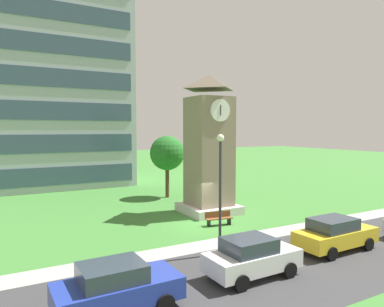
# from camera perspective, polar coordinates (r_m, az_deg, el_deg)

# --- Properties ---
(ground_plane) EXTENTS (160.00, 160.00, 0.00)m
(ground_plane) POSITION_cam_1_polar(r_m,az_deg,el_deg) (23.81, 2.35, -11.19)
(ground_plane) COLOR #3D7A33
(street_asphalt) EXTENTS (120.00, 7.20, 0.01)m
(street_asphalt) POSITION_cam_1_polar(r_m,az_deg,el_deg) (17.69, 16.76, -16.78)
(street_asphalt) COLOR #38383A
(street_asphalt) RESTS_ON ground
(kerb_strip) EXTENTS (120.00, 1.60, 0.01)m
(kerb_strip) POSITION_cam_1_polar(r_m,az_deg,el_deg) (20.82, 7.84, -13.45)
(kerb_strip) COLOR #9E9E99
(kerb_strip) RESTS_ON ground
(office_building) EXTENTS (15.04, 10.20, 22.40)m
(office_building) POSITION_cam_1_polar(r_m,az_deg,el_deg) (42.55, -21.12, 10.41)
(office_building) COLOR #9EA8B2
(office_building) RESTS_ON ground
(clock_tower) EXTENTS (3.83, 3.83, 10.20)m
(clock_tower) POSITION_cam_1_polar(r_m,az_deg,el_deg) (26.16, 2.76, 0.29)
(clock_tower) COLOR gray
(clock_tower) RESTS_ON ground
(park_bench) EXTENTS (1.85, 0.75, 0.88)m
(park_bench) POSITION_cam_1_polar(r_m,az_deg,el_deg) (23.35, 4.30, -10.33)
(park_bench) COLOR brown
(park_bench) RESTS_ON ground
(street_lamp) EXTENTS (0.36, 0.36, 5.97)m
(street_lamp) POSITION_cam_1_polar(r_m,az_deg,el_deg) (17.44, 4.57, -4.38)
(street_lamp) COLOR #333338
(street_lamp) RESTS_ON ground
(tree_streetside) EXTENTS (3.14, 3.14, 5.63)m
(tree_streetside) POSITION_cam_1_polar(r_m,az_deg,el_deg) (32.15, -4.02, 0.04)
(tree_streetside) COLOR #513823
(tree_streetside) RESTS_ON ground
(parked_car_blue) EXTENTS (4.31, 2.14, 1.69)m
(parked_car_blue) POSITION_cam_1_polar(r_m,az_deg,el_deg) (13.10, -12.03, -20.25)
(parked_car_blue) COLOR #23389E
(parked_car_blue) RESTS_ON ground
(parked_car_white) EXTENTS (4.11, 2.06, 1.69)m
(parked_car_white) POSITION_cam_1_polar(r_m,az_deg,el_deg) (15.68, 9.57, -16.08)
(parked_car_white) COLOR silver
(parked_car_white) RESTS_ON ground
(parked_car_yellow) EXTENTS (4.57, 2.07, 1.69)m
(parked_car_yellow) POSITION_cam_1_polar(r_m,az_deg,el_deg) (19.97, 22.03, -11.89)
(parked_car_yellow) COLOR gold
(parked_car_yellow) RESTS_ON ground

